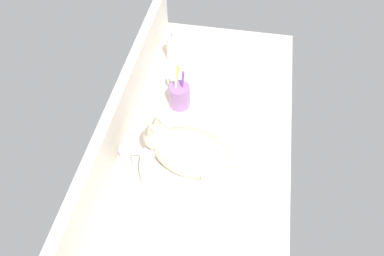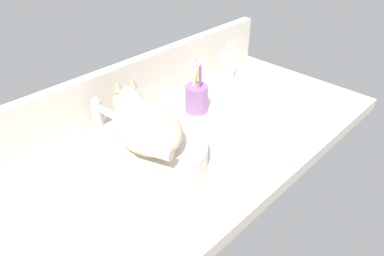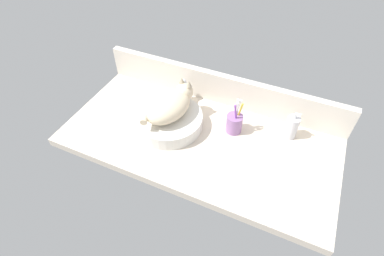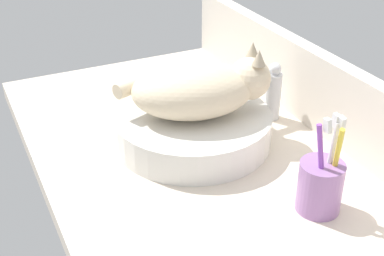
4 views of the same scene
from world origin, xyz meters
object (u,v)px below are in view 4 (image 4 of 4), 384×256
at_px(cat, 199,88).
at_px(toothbrush_cup, 321,185).
at_px(sink_basin, 193,128).
at_px(faucet, 269,90).

relative_size(cat, toothbrush_cup, 1.65).
bearing_deg(cat, sink_basin, -101.61).
xyz_separation_m(sink_basin, faucet, (-0.02, 0.20, 0.04)).
distance_m(sink_basin, faucet, 0.20).
distance_m(cat, toothbrush_cup, 0.32).
relative_size(sink_basin, cat, 1.07).
relative_size(cat, faucet, 2.27).
height_order(faucet, toothbrush_cup, toothbrush_cup).
bearing_deg(sink_basin, toothbrush_cup, 18.42).
height_order(cat, toothbrush_cup, cat).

